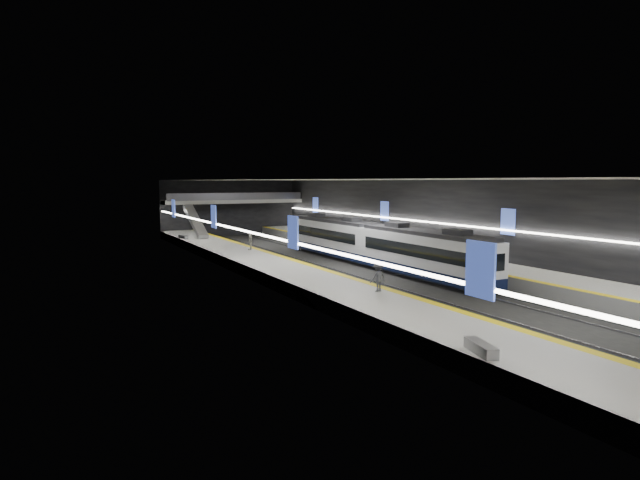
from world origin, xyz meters
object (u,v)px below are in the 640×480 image
bench_left_far (183,237)px  bench_right_near (467,255)px  passenger_left_a (250,241)px  bench_left_near (481,348)px  passenger_right_a (390,243)px  train (373,243)px  escalator (195,221)px  passenger_left_b (378,277)px  passenger_right_b (502,258)px  bench_right_far (378,239)px

bench_left_far → bench_right_near: bench_right_near is taller
bench_left_far → passenger_left_a: (3.37, -13.84, 0.72)m
bench_left_near → passenger_right_a: (15.34, 27.91, 0.53)m
train → bench_left_far: train is taller
escalator → passenger_left_b: 38.69m
escalator → passenger_right_b: size_ratio=5.01×
bench_left_far → train: bearing=-73.3°
bench_right_near → bench_right_far: 14.48m
bench_left_near → passenger_right_a: passenger_right_a is taller
bench_left_far → passenger_left_b: 36.92m
train → passenger_left_b: (-8.76, -13.85, -0.29)m
bench_left_far → passenger_left_b: (3.24, -36.77, 0.69)m
passenger_right_a → passenger_left_a: 13.95m
passenger_right_b → passenger_left_a: bearing=76.4°
bench_right_near → escalator: bearing=140.8°
escalator → passenger_left_b: bearing=-88.2°
escalator → bench_left_far: size_ratio=4.57×
train → bench_right_near: train is taller
bench_left_near → bench_left_far: size_ratio=1.10×
passenger_right_a → passenger_right_b: bearing=-174.3°
bench_right_far → bench_right_near: bearing=-82.8°
bench_left_near → bench_left_far: (-0.07, 48.79, -0.02)m
bench_left_near → passenger_left_b: passenger_left_b is taller
bench_left_near → passenger_right_b: (16.94, 14.90, 0.56)m
passenger_right_a → bench_right_near: bearing=-154.3°
train → bench_left_near: (-11.93, -25.87, -0.96)m
bench_right_near → passenger_left_a: 21.04m
escalator → bench_left_far: 3.23m
escalator → passenger_right_b: escalator is taller
bench_right_near → passenger_right_a: (-3.59, 7.03, 0.53)m
passenger_right_b → passenger_left_b: 14.07m
bench_left_near → bench_left_far: bearing=106.3°
bench_left_far → bench_right_near: (19.00, -27.91, 0.02)m
bench_right_near → bench_right_far: bench_right_near is taller
bench_left_near → bench_right_far: bench_left_near is taller
escalator → bench_right_near: bearing=-60.3°
bench_left_far → passenger_left_b: passenger_left_b is taller
escalator → passenger_left_a: (1.37, -15.74, -0.97)m
bench_left_near → passenger_right_a: size_ratio=1.26×
bench_left_far → passenger_right_b: (17.01, -33.88, 0.59)m
escalator → passenger_right_b: bearing=-67.2°
train → passenger_right_b: (5.01, -10.96, -0.40)m
bench_right_near → bench_right_far: size_ratio=1.06×
train → passenger_right_b: size_ratio=18.80×
passenger_right_a → passenger_left_a: size_ratio=0.82×
passenger_right_b → bench_left_far: bearing=68.9°
bench_right_near → passenger_right_b: passenger_right_b is taller
bench_right_far → passenger_right_a: 8.29m
bench_left_far → passenger_right_b: passenger_right_b is taller
passenger_right_a → passenger_left_b: size_ratio=0.85×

